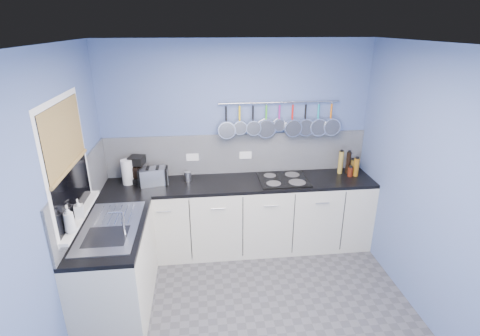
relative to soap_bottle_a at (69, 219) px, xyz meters
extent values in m
cube|color=#47474C|center=(1.53, 0.01, -1.18)|extent=(3.20, 3.00, 0.02)
cube|color=white|center=(1.53, 0.01, 1.34)|extent=(3.20, 3.00, 0.02)
cube|color=#4E6296|center=(1.53, 1.52, 0.08)|extent=(3.20, 0.02, 2.50)
cube|color=#4E6296|center=(-0.08, 0.01, 0.08)|extent=(0.02, 3.00, 2.50)
cube|color=#4E6296|center=(3.14, 0.01, 0.08)|extent=(0.02, 3.00, 2.50)
cube|color=#9B9CA0|center=(1.53, 1.50, -0.02)|extent=(3.20, 0.02, 0.50)
cube|color=#9B9CA0|center=(-0.06, 0.61, -0.02)|extent=(0.02, 1.80, 0.50)
cube|color=beige|center=(1.53, 1.21, -0.74)|extent=(3.20, 0.60, 0.86)
cube|color=black|center=(1.53, 1.21, -0.29)|extent=(3.20, 0.60, 0.04)
cube|color=beige|center=(0.23, 0.31, -0.74)|extent=(0.60, 1.20, 0.86)
cube|color=black|center=(0.23, 0.31, -0.29)|extent=(0.60, 1.20, 0.04)
cube|color=white|center=(-0.05, 0.31, 0.38)|extent=(0.01, 1.00, 1.10)
cube|color=black|center=(-0.04, 0.31, 0.38)|extent=(0.01, 0.90, 1.00)
cube|color=olive|center=(-0.03, 0.31, 0.61)|extent=(0.01, 0.90, 0.55)
cube|color=white|center=(-0.02, 0.31, -0.13)|extent=(0.10, 0.98, 0.03)
cube|color=silver|center=(0.23, 0.31, -0.27)|extent=(0.50, 0.95, 0.01)
cube|color=white|center=(0.98, 1.49, -0.04)|extent=(0.15, 0.01, 0.09)
cube|color=white|center=(1.63, 1.49, -0.04)|extent=(0.15, 0.01, 0.09)
cylinder|color=silver|center=(2.03, 1.46, 0.61)|extent=(1.45, 0.02, 0.02)
imported|color=white|center=(0.00, 0.00, 0.00)|extent=(0.12, 0.12, 0.24)
imported|color=white|center=(0.00, 0.25, -0.03)|extent=(0.10, 0.10, 0.17)
cylinder|color=white|center=(0.23, 1.30, -0.12)|extent=(0.15, 0.15, 0.29)
cube|color=silver|center=(0.53, 1.25, -0.17)|extent=(0.34, 0.24, 0.20)
cylinder|color=silver|center=(0.92, 1.30, -0.21)|extent=(0.09, 0.09, 0.12)
cube|color=black|center=(2.05, 1.20, -0.26)|extent=(0.58, 0.51, 0.01)
cylinder|color=brown|center=(2.96, 1.34, -0.19)|extent=(0.07, 0.07, 0.17)
cylinder|color=black|center=(2.90, 1.33, -0.13)|extent=(0.06, 0.06, 0.27)
cylinder|color=olive|center=(2.80, 1.33, -0.13)|extent=(0.06, 0.06, 0.28)
cylinder|color=#8C5914|center=(2.96, 1.23, -0.16)|extent=(0.07, 0.07, 0.22)
cylinder|color=#4C190C|center=(2.89, 1.22, -0.21)|extent=(0.06, 0.06, 0.11)
camera|label=1|loc=(1.08, -2.73, 1.47)|focal=27.36mm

